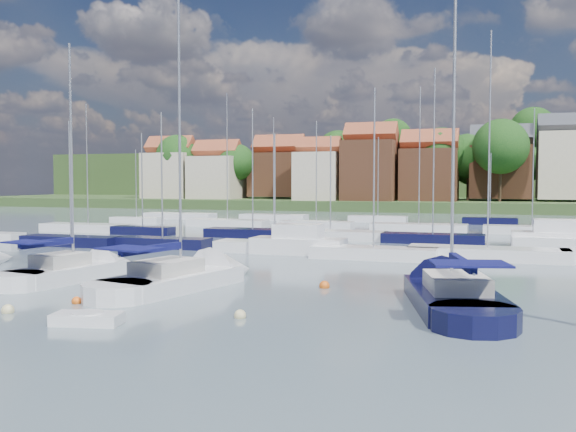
% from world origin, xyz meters
% --- Properties ---
extents(ground, '(260.00, 260.00, 0.00)m').
position_xyz_m(ground, '(0.00, 40.00, 0.00)').
color(ground, '#475561').
rests_on(ground, ground).
extents(sailboat_left, '(4.42, 10.66, 14.12)m').
position_xyz_m(sailboat_left, '(-13.41, 4.87, 0.36)').
color(sailboat_left, silver).
rests_on(sailboat_left, ground).
extents(sailboat_centre, '(5.87, 12.66, 16.60)m').
position_xyz_m(sailboat_centre, '(-6.35, 4.70, 0.35)').
color(sailboat_centre, silver).
rests_on(sailboat_centre, ground).
extents(sailboat_navy, '(6.44, 13.22, 17.64)m').
position_xyz_m(sailboat_navy, '(6.72, 4.28, 0.35)').
color(sailboat_navy, black).
rests_on(sailboat_navy, ground).
extents(tender, '(2.81, 1.72, 0.57)m').
position_xyz_m(tender, '(-6.00, -5.02, 0.22)').
color(tender, silver).
rests_on(tender, ground).
extents(buoy_b, '(0.52, 0.52, 0.52)m').
position_xyz_m(buoy_b, '(-10.48, -4.22, 0.00)').
color(buoy_b, beige).
rests_on(buoy_b, ground).
extents(buoy_c, '(0.43, 0.43, 0.43)m').
position_xyz_m(buoy_c, '(-9.00, -1.64, 0.00)').
color(buoy_c, '#D85914').
rests_on(buoy_c, ground).
extents(buoy_d, '(0.49, 0.49, 0.49)m').
position_xyz_m(buoy_d, '(-0.87, -2.11, 0.00)').
color(buoy_d, beige).
rests_on(buoy_d, ground).
extents(buoy_e, '(0.54, 0.54, 0.54)m').
position_xyz_m(buoy_e, '(0.49, 5.90, 0.00)').
color(buoy_e, '#D85914').
rests_on(buoy_e, ground).
extents(marina_field, '(79.62, 41.41, 15.93)m').
position_xyz_m(marina_field, '(1.91, 35.15, 0.43)').
color(marina_field, silver).
rests_on(marina_field, ground).
extents(far_shore_town, '(212.46, 90.00, 22.27)m').
position_xyz_m(far_shore_town, '(2.23, 132.67, 4.61)').
color(far_shore_town, '#354924').
rests_on(far_shore_town, ground).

